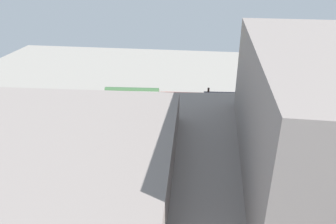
# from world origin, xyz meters

# --- Properties ---
(ground_plane) EXTENTS (186.83, 186.83, 0.00)m
(ground_plane) POSITION_xyz_m (0.00, 0.00, 0.00)
(ground_plane) COLOR gray
(ground_plane) RESTS_ON ground
(rail_bed) EXTENTS (117.52, 23.01, 0.01)m
(rail_bed) POSITION_xyz_m (0.00, -21.43, 0.00)
(rail_bed) COLOR #5B544C
(rail_bed) RESTS_ON ground
(street_asphalt) EXTENTS (117.11, 17.24, 0.01)m
(street_asphalt) POSITION_xyz_m (0.00, 4.17, 0.00)
(street_asphalt) COLOR #424244
(street_asphalt) RESTS_ON ground
(track_rails) EXTENTS (116.48, 16.61, 0.12)m
(track_rails) POSITION_xyz_m (0.00, -21.43, 0.18)
(track_rails) COLOR #9E9EA8
(track_rails) RESTS_ON ground
(platform_canopy_near) EXTENTS (53.81, 8.89, 4.53)m
(platform_canopy_near) POSITION_xyz_m (-7.00, -12.10, 4.31)
(platform_canopy_near) COLOR #C63D2D
(platform_canopy_near) RESTS_ON ground
(platform_canopy_far) EXTENTS (56.90, 8.37, 3.86)m
(platform_canopy_far) POSITION_xyz_m (9.41, -19.50, 3.66)
(platform_canopy_far) COLOR #A82D23
(platform_canopy_far) RESTS_ON ground
(locomotive) EXTENTS (17.06, 3.95, 5.17)m
(locomotive) POSITION_xyz_m (-19.20, -24.82, 1.84)
(locomotive) COLOR black
(locomotive) RESTS_ON ground
(passenger_coach) EXTENTS (17.74, 4.11, 6.07)m
(passenger_coach) POSITION_xyz_m (-39.42, -24.82, 3.20)
(passenger_coach) COLOR black
(passenger_coach) RESTS_ON ground
(freight_coach_far) EXTENTS (19.04, 4.48, 6.38)m
(freight_coach_far) POSITION_xyz_m (13.28, -18.03, 3.35)
(freight_coach_far) COLOR black
(freight_coach_far) RESTS_ON ground
(parked_car_0) EXTENTS (4.74, 1.99, 1.64)m
(parked_car_0) POSITION_xyz_m (-19.52, 0.79, 0.73)
(parked_car_0) COLOR black
(parked_car_0) RESTS_ON ground
(parked_car_1) EXTENTS (4.17, 2.12, 1.79)m
(parked_car_1) POSITION_xyz_m (-11.41, 1.14, 0.79)
(parked_car_1) COLOR black
(parked_car_1) RESTS_ON ground
(parked_car_2) EXTENTS (4.63, 2.27, 1.65)m
(parked_car_2) POSITION_xyz_m (-3.74, 0.75, 0.73)
(parked_car_2) COLOR black
(parked_car_2) RESTS_ON ground
(parked_car_3) EXTENTS (4.51, 2.07, 1.66)m
(parked_car_3) POSITION_xyz_m (4.66, 0.90, 0.75)
(parked_car_3) COLOR black
(parked_car_3) RESTS_ON ground
(parked_car_4) EXTENTS (4.81, 2.10, 1.71)m
(parked_car_4) POSITION_xyz_m (12.21, 0.35, 0.76)
(parked_car_4) COLOR black
(parked_car_4) RESTS_ON ground
(parked_car_5) EXTENTS (4.21, 1.93, 1.63)m
(parked_car_5) POSITION_xyz_m (20.11, 0.84, 0.72)
(parked_car_5) COLOR black
(parked_car_5) RESTS_ON ground
(parked_car_6) EXTENTS (4.22, 2.01, 1.63)m
(parked_car_6) POSITION_xyz_m (28.15, 0.92, 0.72)
(parked_car_6) COLOR black
(parked_car_6) RESTS_ON ground
(construction_building) EXTENTS (39.46, 23.90, 17.45)m
(construction_building) POSITION_xyz_m (16.19, 24.71, 8.72)
(construction_building) COLOR yellow
(construction_building) RESTS_ON ground
(construction_roof_slab) EXTENTS (40.10, 24.54, 0.40)m
(construction_roof_slab) POSITION_xyz_m (16.19, 24.71, 17.65)
(construction_roof_slab) COLOR #ADA89E
(construction_roof_slab) RESTS_ON construction_building
(box_truck_0) EXTENTS (9.21, 3.54, 3.49)m
(box_truck_0) POSITION_xyz_m (1.07, 9.51, 1.70)
(box_truck_0) COLOR black
(box_truck_0) RESTS_ON ground
(street_tree_0) EXTENTS (6.32, 6.32, 8.22)m
(street_tree_0) POSITION_xyz_m (-33.55, 8.60, 5.05)
(street_tree_0) COLOR brown
(street_tree_0) RESTS_ON ground
(street_tree_1) EXTENTS (5.28, 5.28, 7.73)m
(street_tree_1) POSITION_xyz_m (-10.52, 9.47, 5.06)
(street_tree_1) COLOR brown
(street_tree_1) RESTS_ON ground
(street_tree_2) EXTENTS (5.16, 5.16, 7.79)m
(street_tree_2) POSITION_xyz_m (28.09, 9.46, 5.20)
(street_tree_2) COLOR brown
(street_tree_2) RESTS_ON ground
(traffic_light) EXTENTS (0.50, 0.36, 6.35)m
(traffic_light) POSITION_xyz_m (27.86, -0.70, 4.21)
(traffic_light) COLOR #333333
(traffic_light) RESTS_ON ground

